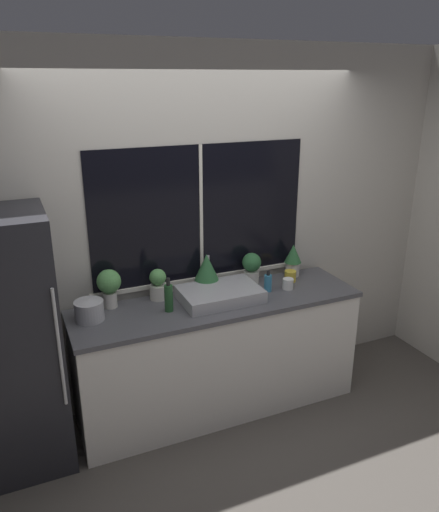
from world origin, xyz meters
The scene contains 16 objects.
ground_plane centered at (0.00, 0.00, 0.00)m, with size 14.00×14.00×0.00m, color #4C4742.
wall_back centered at (0.00, 0.64, 1.35)m, with size 8.00×0.09×2.70m.
wall_right centered at (2.11, 1.50, 1.35)m, with size 0.06×7.00×2.70m.
counter centered at (0.00, 0.29, 0.45)m, with size 2.15×0.60×0.90m.
refrigerator centered at (-1.48, 0.30, 0.86)m, with size 0.71×0.63×1.72m.
sink centered at (0.02, 0.31, 0.95)m, with size 0.58×0.45×0.27m.
potted_plant_far_left centered at (-0.74, 0.50, 1.08)m, with size 0.17×0.17×0.28m.
potted_plant_left centered at (-0.39, 0.50, 1.02)m, with size 0.13×0.13×0.23m.
potted_plant_center centered at (0.00, 0.50, 1.07)m, with size 0.19×0.19×0.29m.
potted_plant_right centered at (0.38, 0.50, 1.04)m, with size 0.15×0.15×0.25m.
potted_plant_far_right centered at (0.76, 0.50, 1.05)m, with size 0.14×0.14×0.27m.
soap_bottle centered at (0.42, 0.30, 0.97)m, with size 0.06×0.06×0.17m.
bottle_tall centered at (-0.38, 0.28, 1.01)m, with size 0.06×0.06×0.25m.
mug_white centered at (0.59, 0.28, 0.95)m, with size 0.08×0.08×0.08m.
mug_yellow centered at (0.68, 0.40, 0.95)m, with size 0.09×0.09×0.09m.
kettle centered at (-0.91, 0.36, 0.98)m, with size 0.20×0.20×0.15m.
Camera 1 is at (-1.32, -2.76, 2.45)m, focal length 35.00 mm.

